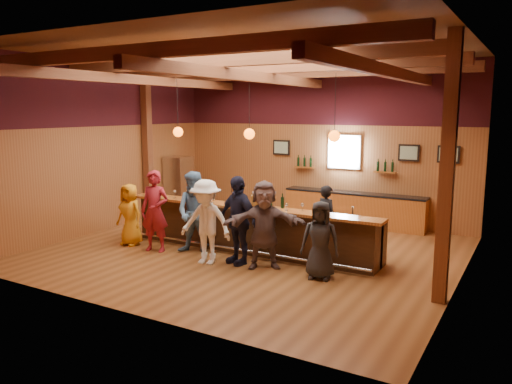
# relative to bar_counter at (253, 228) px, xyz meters

# --- Properties ---
(room) EXTENTS (9.04, 9.00, 4.52)m
(room) POSITION_rel_bar_counter_xyz_m (-0.02, -0.09, 2.69)
(room) COLOR brown
(room) RESTS_ON ground
(bar_counter) EXTENTS (6.30, 1.07, 1.11)m
(bar_counter) POSITION_rel_bar_counter_xyz_m (0.00, 0.00, 0.00)
(bar_counter) COLOR black
(bar_counter) RESTS_ON ground
(back_bar_cabinet) EXTENTS (4.00, 0.52, 0.95)m
(back_bar_cabinet) POSITION_rel_bar_counter_xyz_m (1.18, 3.57, -0.05)
(back_bar_cabinet) COLOR brown
(back_bar_cabinet) RESTS_ON ground
(window) EXTENTS (0.95, 0.09, 0.95)m
(window) POSITION_rel_bar_counter_xyz_m (0.78, 3.80, 1.53)
(window) COLOR silver
(window) RESTS_ON room
(framed_pictures) EXTENTS (5.35, 0.05, 0.45)m
(framed_pictures) POSITION_rel_bar_counter_xyz_m (1.65, 3.79, 1.58)
(framed_pictures) COLOR black
(framed_pictures) RESTS_ON room
(wine_shelves) EXTENTS (3.00, 0.18, 0.30)m
(wine_shelves) POSITION_rel_bar_counter_xyz_m (0.78, 3.73, 1.10)
(wine_shelves) COLOR brown
(wine_shelves) RESTS_ON room
(pendant_lights) EXTENTS (4.24, 0.24, 1.37)m
(pendant_lights) POSITION_rel_bar_counter_xyz_m (-0.02, -0.15, 2.19)
(pendant_lights) COLOR black
(pendant_lights) RESTS_ON room
(stainless_fridge) EXTENTS (0.70, 0.70, 1.80)m
(stainless_fridge) POSITION_rel_bar_counter_xyz_m (-4.12, 2.45, 0.38)
(stainless_fridge) COLOR silver
(stainless_fridge) RESTS_ON ground
(customer_orange) EXTENTS (0.75, 0.50, 1.49)m
(customer_orange) POSITION_rel_bar_counter_xyz_m (-2.82, -1.06, 0.22)
(customer_orange) COLOR orange
(customer_orange) RESTS_ON ground
(customer_redvest) EXTENTS (0.77, 0.59, 1.88)m
(customer_redvest) POSITION_rel_bar_counter_xyz_m (-1.93, -1.17, 0.42)
(customer_redvest) COLOR maroon
(customer_redvest) RESTS_ON ground
(customer_denim) EXTENTS (1.04, 0.89, 1.87)m
(customer_denim) POSITION_rel_bar_counter_xyz_m (-1.00, -0.86, 0.41)
(customer_denim) COLOR #537BA6
(customer_denim) RESTS_ON ground
(customer_white) EXTENTS (1.22, 0.76, 1.80)m
(customer_white) POSITION_rel_bar_counter_xyz_m (-0.35, -1.38, 0.38)
(customer_white) COLOR white
(customer_white) RESTS_ON ground
(customer_navy) EXTENTS (1.19, 0.77, 1.88)m
(customer_navy) POSITION_rel_bar_counter_xyz_m (0.21, -1.02, 0.42)
(customer_navy) COLOR black
(customer_navy) RESTS_ON ground
(customer_brown) EXTENTS (1.71, 1.35, 1.82)m
(customer_brown) POSITION_rel_bar_counter_xyz_m (0.84, -1.01, 0.39)
(customer_brown) COLOR #665251
(customer_brown) RESTS_ON ground
(customer_dark) EXTENTS (0.83, 0.63, 1.52)m
(customer_dark) POSITION_rel_bar_counter_xyz_m (2.09, -1.05, 0.24)
(customer_dark) COLOR black
(customer_dark) RESTS_ON ground
(bartender) EXTENTS (0.66, 0.56, 1.54)m
(bartender) POSITION_rel_bar_counter_xyz_m (1.48, 0.80, 0.25)
(bartender) COLOR black
(bartender) RESTS_ON ground
(ice_bucket) EXTENTS (0.23, 0.23, 0.26)m
(ice_bucket) POSITION_rel_bar_counter_xyz_m (0.24, -0.30, 0.72)
(ice_bucket) COLOR brown
(ice_bucket) RESTS_ON bar_counter
(bottle_a) EXTENTS (0.08, 0.08, 0.35)m
(bottle_a) POSITION_rel_bar_counter_xyz_m (0.59, -0.26, 0.73)
(bottle_a) COLOR black
(bottle_a) RESTS_ON bar_counter
(bottle_b) EXTENTS (0.07, 0.07, 0.33)m
(bottle_b) POSITION_rel_bar_counter_xyz_m (0.83, -0.17, 0.72)
(bottle_b) COLOR black
(bottle_b) RESTS_ON bar_counter
(glass_a) EXTENTS (0.08, 0.08, 0.17)m
(glass_a) POSITION_rel_bar_counter_xyz_m (-2.72, -0.39, 0.71)
(glass_a) COLOR silver
(glass_a) RESTS_ON bar_counter
(glass_b) EXTENTS (0.09, 0.09, 0.20)m
(glass_b) POSITION_rel_bar_counter_xyz_m (-2.01, -0.36, 0.73)
(glass_b) COLOR silver
(glass_b) RESTS_ON bar_counter
(glass_c) EXTENTS (0.09, 0.09, 0.20)m
(glass_c) POSITION_rel_bar_counter_xyz_m (-1.67, -0.31, 0.73)
(glass_c) COLOR silver
(glass_c) RESTS_ON bar_counter
(glass_d) EXTENTS (0.08, 0.08, 0.17)m
(glass_d) POSITION_rel_bar_counter_xyz_m (-0.85, -0.42, 0.71)
(glass_d) COLOR silver
(glass_d) RESTS_ON bar_counter
(glass_e) EXTENTS (0.08, 0.08, 0.18)m
(glass_e) POSITION_rel_bar_counter_xyz_m (-0.20, -0.33, 0.72)
(glass_e) COLOR silver
(glass_e) RESTS_ON bar_counter
(glass_f) EXTENTS (0.07, 0.07, 0.16)m
(glass_f) POSITION_rel_bar_counter_xyz_m (1.03, -0.35, 0.70)
(glass_f) COLOR silver
(glass_f) RESTS_ON bar_counter
(glass_g) EXTENTS (0.07, 0.07, 0.17)m
(glass_g) POSITION_rel_bar_counter_xyz_m (1.33, -0.22, 0.71)
(glass_g) COLOR silver
(glass_g) RESTS_ON bar_counter
(glass_h) EXTENTS (0.07, 0.07, 0.16)m
(glass_h) POSITION_rel_bar_counter_xyz_m (1.81, -0.31, 0.70)
(glass_h) COLOR silver
(glass_h) RESTS_ON bar_counter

